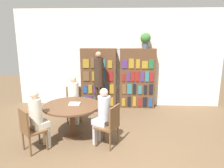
{
  "coord_description": "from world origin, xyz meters",
  "views": [
    {
      "loc": [
        0.18,
        -3.43,
        2.33
      ],
      "look_at": [
        -0.11,
        1.85,
        1.05
      ],
      "focal_mm": 35.0,
      "sensor_mm": 36.0,
      "label": 1
    }
  ],
  "objects_px": {
    "bookshelf_left": "(99,78)",
    "chair_left_side": "(74,102)",
    "seated_reader_right": "(102,113)",
    "seated_reader_left": "(73,96)",
    "librarian_standing": "(99,76)",
    "chair_far_side": "(110,124)",
    "seated_reader_back": "(38,116)",
    "chair_near_camera": "(30,128)",
    "flower_vase": "(146,39)",
    "reading_table": "(72,110)",
    "bookshelf_right": "(137,78)"
  },
  "relations": [
    {
      "from": "chair_left_side",
      "to": "chair_far_side",
      "type": "xyz_separation_m",
      "value": [
        1.05,
        -1.37,
        0.0
      ]
    },
    {
      "from": "chair_far_side",
      "to": "librarian_standing",
      "type": "bearing_deg",
      "value": 38.18
    },
    {
      "from": "chair_left_side",
      "to": "seated_reader_left",
      "type": "height_order",
      "value": "seated_reader_left"
    },
    {
      "from": "chair_near_camera",
      "to": "bookshelf_right",
      "type": "bearing_deg",
      "value": 95.02
    },
    {
      "from": "reading_table",
      "to": "seated_reader_back",
      "type": "distance_m",
      "value": 0.79
    },
    {
      "from": "seated_reader_left",
      "to": "librarian_standing",
      "type": "bearing_deg",
      "value": -135.39
    },
    {
      "from": "flower_vase",
      "to": "seated_reader_right",
      "type": "distance_m",
      "value": 3.01
    },
    {
      "from": "chair_far_side",
      "to": "seated_reader_left",
      "type": "xyz_separation_m",
      "value": [
        -1.02,
        1.2,
        0.2
      ]
    },
    {
      "from": "chair_near_camera",
      "to": "librarian_standing",
      "type": "relative_size",
      "value": 0.5
    },
    {
      "from": "reading_table",
      "to": "librarian_standing",
      "type": "distance_m",
      "value": 1.71
    },
    {
      "from": "chair_far_side",
      "to": "bookshelf_right",
      "type": "bearing_deg",
      "value": 10.34
    },
    {
      "from": "seated_reader_back",
      "to": "reading_table",
      "type": "bearing_deg",
      "value": 90.0
    },
    {
      "from": "bookshelf_left",
      "to": "seated_reader_right",
      "type": "height_order",
      "value": "bookshelf_left"
    },
    {
      "from": "reading_table",
      "to": "chair_far_side",
      "type": "height_order",
      "value": "chair_far_side"
    },
    {
      "from": "seated_reader_back",
      "to": "chair_far_side",
      "type": "bearing_deg",
      "value": 49.68
    },
    {
      "from": "bookshelf_left",
      "to": "chair_left_side",
      "type": "relative_size",
      "value": 2.05
    },
    {
      "from": "bookshelf_right",
      "to": "bookshelf_left",
      "type": "bearing_deg",
      "value": -180.0
    },
    {
      "from": "bookshelf_right",
      "to": "chair_far_side",
      "type": "relative_size",
      "value": 2.05
    },
    {
      "from": "flower_vase",
      "to": "seated_reader_right",
      "type": "bearing_deg",
      "value": -113.48
    },
    {
      "from": "chair_near_camera",
      "to": "seated_reader_left",
      "type": "bearing_deg",
      "value": 114.05
    },
    {
      "from": "chair_near_camera",
      "to": "seated_reader_back",
      "type": "height_order",
      "value": "seated_reader_back"
    },
    {
      "from": "chair_left_side",
      "to": "chair_far_side",
      "type": "bearing_deg",
      "value": 117.0
    },
    {
      "from": "reading_table",
      "to": "librarian_standing",
      "type": "xyz_separation_m",
      "value": [
        0.42,
        1.59,
        0.45
      ]
    },
    {
      "from": "reading_table",
      "to": "flower_vase",
      "type": "bearing_deg",
      "value": 49.84
    },
    {
      "from": "chair_far_side",
      "to": "seated_reader_back",
      "type": "relative_size",
      "value": 0.72
    },
    {
      "from": "chair_left_side",
      "to": "seated_reader_back",
      "type": "distance_m",
      "value": 1.58
    },
    {
      "from": "seated_reader_right",
      "to": "seated_reader_back",
      "type": "xyz_separation_m",
      "value": [
        -1.25,
        -0.23,
        0.01
      ]
    },
    {
      "from": "bookshelf_right",
      "to": "chair_near_camera",
      "type": "height_order",
      "value": "bookshelf_right"
    },
    {
      "from": "librarian_standing",
      "to": "seated_reader_right",
      "type": "bearing_deg",
      "value": -81.57
    },
    {
      "from": "bookshelf_right",
      "to": "reading_table",
      "type": "height_order",
      "value": "bookshelf_right"
    },
    {
      "from": "bookshelf_left",
      "to": "chair_far_side",
      "type": "xyz_separation_m",
      "value": [
        0.51,
        -2.51,
        -0.41
      ]
    },
    {
      "from": "bookshelf_left",
      "to": "bookshelf_right",
      "type": "height_order",
      "value": "same"
    },
    {
      "from": "bookshelf_right",
      "to": "librarian_standing",
      "type": "bearing_deg",
      "value": -156.18
    },
    {
      "from": "chair_far_side",
      "to": "seated_reader_back",
      "type": "bearing_deg",
      "value": 121.68
    },
    {
      "from": "chair_left_side",
      "to": "seated_reader_back",
      "type": "bearing_deg",
      "value": 66.03
    },
    {
      "from": "seated_reader_back",
      "to": "seated_reader_left",
      "type": "bearing_deg",
      "value": 117.09
    },
    {
      "from": "flower_vase",
      "to": "reading_table",
      "type": "relative_size",
      "value": 0.36
    },
    {
      "from": "bookshelf_right",
      "to": "librarian_standing",
      "type": "height_order",
      "value": "bookshelf_right"
    },
    {
      "from": "seated_reader_left",
      "to": "librarian_standing",
      "type": "distance_m",
      "value": 1.06
    },
    {
      "from": "flower_vase",
      "to": "seated_reader_left",
      "type": "height_order",
      "value": "flower_vase"
    },
    {
      "from": "chair_left_side",
      "to": "librarian_standing",
      "type": "relative_size",
      "value": 0.5
    },
    {
      "from": "reading_table",
      "to": "chair_near_camera",
      "type": "xyz_separation_m",
      "value": [
        -0.67,
        -0.7,
        -0.13
      ]
    },
    {
      "from": "reading_table",
      "to": "chair_left_side",
      "type": "height_order",
      "value": "chair_left_side"
    },
    {
      "from": "bookshelf_right",
      "to": "flower_vase",
      "type": "relative_size",
      "value": 3.99
    },
    {
      "from": "reading_table",
      "to": "chair_left_side",
      "type": "bearing_deg",
      "value": 100.46
    },
    {
      "from": "chair_near_camera",
      "to": "chair_far_side",
      "type": "bearing_deg",
      "value": 54.0
    },
    {
      "from": "chair_far_side",
      "to": "seated_reader_back",
      "type": "height_order",
      "value": "seated_reader_back"
    },
    {
      "from": "chair_left_side",
      "to": "seated_reader_right",
      "type": "relative_size",
      "value": 0.73
    },
    {
      "from": "bookshelf_left",
      "to": "librarian_standing",
      "type": "xyz_separation_m",
      "value": [
        0.06,
        -0.5,
        0.16
      ]
    },
    {
      "from": "chair_near_camera",
      "to": "bookshelf_left",
      "type": "bearing_deg",
      "value": 113.32
    }
  ]
}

